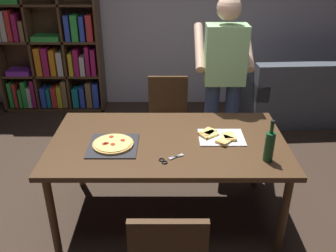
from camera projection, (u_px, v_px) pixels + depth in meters
ground_plane at (168, 214)px, 3.21m from camera, size 12.00×12.00×0.00m
back_wall at (168, 5)px, 4.90m from camera, size 6.40×0.10×2.80m
dining_table at (168, 147)px, 2.90m from camera, size 1.86×1.04×0.75m
chair_far_side at (168, 114)px, 3.87m from camera, size 0.42×0.42×0.90m
couch at (310, 98)px, 4.84m from camera, size 1.75×0.95×0.85m
bookshelf at (51, 50)px, 4.95m from camera, size 1.40×0.35×1.95m
person_serving_pizza at (224, 78)px, 3.46m from camera, size 0.55×0.54×1.75m
pepperoni_pizza_on_tray at (113, 145)px, 2.77m from camera, size 0.37×0.37×0.04m
pizza_slices_on_towel at (219, 137)px, 2.89m from camera, size 0.36×0.30×0.03m
wine_bottle at (269, 146)px, 2.55m from camera, size 0.07×0.07×0.32m
kitchen_scissors at (168, 159)px, 2.60m from camera, size 0.19×0.15×0.01m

